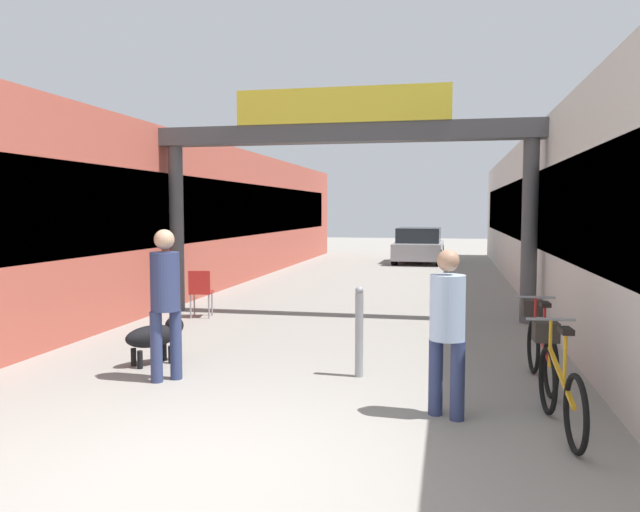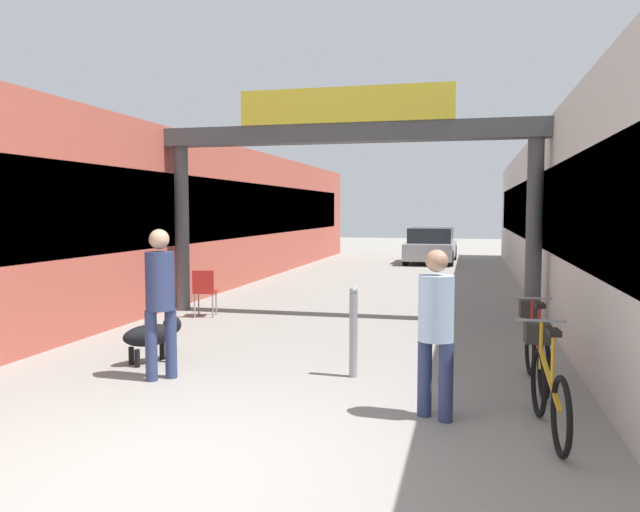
% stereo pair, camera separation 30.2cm
% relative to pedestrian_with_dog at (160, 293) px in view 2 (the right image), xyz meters
% --- Properties ---
extents(ground_plane, '(80.00, 80.00, 0.00)m').
position_rel_pedestrian_with_dog_xyz_m(ground_plane, '(1.29, -2.36, -1.03)').
color(ground_plane, gray).
extents(storefront_left, '(3.00, 26.00, 3.66)m').
position_rel_pedestrian_with_dog_xyz_m(storefront_left, '(-3.81, 8.64, 0.80)').
color(storefront_left, '#B25142').
rests_on(storefront_left, ground_plane).
extents(storefront_right, '(3.00, 26.00, 3.66)m').
position_rel_pedestrian_with_dog_xyz_m(storefront_right, '(6.38, 8.64, 0.80)').
color(storefront_right, beige).
rests_on(storefront_right, ground_plane).
extents(arcade_sign_gateway, '(7.40, 0.47, 4.24)m').
position_rel_pedestrian_with_dog_xyz_m(arcade_sign_gateway, '(1.29, 4.79, 1.97)').
color(arcade_sign_gateway, '#4C4C4F').
rests_on(arcade_sign_gateway, ground_plane).
extents(pedestrian_with_dog, '(0.48, 0.48, 1.79)m').
position_rel_pedestrian_with_dog_xyz_m(pedestrian_with_dog, '(0.00, 0.00, 0.00)').
color(pedestrian_with_dog, navy).
rests_on(pedestrian_with_dog, ground_plane).
extents(pedestrian_companion, '(0.46, 0.46, 1.64)m').
position_rel_pedestrian_with_dog_xyz_m(pedestrian_companion, '(3.25, -0.66, -0.10)').
color(pedestrian_companion, navy).
rests_on(pedestrian_companion, ground_plane).
extents(dog_on_leash, '(0.71, 0.81, 0.60)m').
position_rel_pedestrian_with_dog_xyz_m(dog_on_leash, '(-0.48, 0.72, -0.66)').
color(dog_on_leash, black).
rests_on(dog_on_leash, ground_plane).
extents(bicycle_orange_nearest, '(0.46, 1.69, 0.98)m').
position_rel_pedestrian_with_dog_xyz_m(bicycle_orange_nearest, '(4.25, -0.74, -0.60)').
color(bicycle_orange_nearest, black).
rests_on(bicycle_orange_nearest, ground_plane).
extents(bicycle_red_second, '(0.46, 1.69, 0.98)m').
position_rel_pedestrian_with_dog_xyz_m(bicycle_red_second, '(4.31, 0.84, -0.60)').
color(bicycle_red_second, black).
rests_on(bicycle_red_second, ground_plane).
extents(bollard_post_metal, '(0.10, 0.10, 1.10)m').
position_rel_pedestrian_with_dog_xyz_m(bollard_post_metal, '(2.20, 0.64, -0.47)').
color(bollard_post_metal, gray).
rests_on(bollard_post_metal, ground_plane).
extents(cafe_chair_red_nearer, '(0.47, 0.47, 0.89)m').
position_rel_pedestrian_with_dog_xyz_m(cafe_chair_red_nearer, '(-1.28, 4.12, -0.49)').
color(cafe_chair_red_nearer, gray).
rests_on(cafe_chair_red_nearer, ground_plane).
extents(parked_car_silver, '(1.85, 4.03, 1.33)m').
position_rel_pedestrian_with_dog_xyz_m(parked_car_silver, '(2.11, 17.35, -0.39)').
color(parked_car_silver, '#99999E').
rests_on(parked_car_silver, ground_plane).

